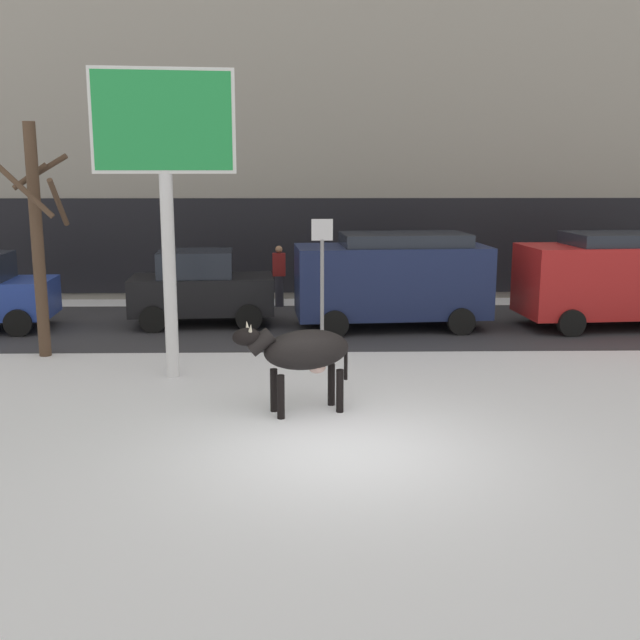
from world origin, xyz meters
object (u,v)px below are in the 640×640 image
(pedestrian_far_left, at_px, (279,276))
(bare_tree_left_lot, at_px, (38,233))
(car_red_van, at_px, (617,277))
(billboard, at_px, (164,141))
(pedestrian_near_billboard, at_px, (630,275))
(car_black_hatchback, at_px, (201,288))
(car_navy_van, at_px, (392,278))
(pedestrian_by_cars, at_px, (396,275))
(street_sign, at_px, (322,275))
(cow_black, at_px, (302,352))

(pedestrian_far_left, height_order, bare_tree_left_lot, bare_tree_left_lot)
(car_red_van, distance_m, pedestrian_far_left, 8.89)
(billboard, bearing_deg, pedestrian_far_left, 76.56)
(pedestrian_near_billboard, bearing_deg, pedestrian_far_left, 180.00)
(car_black_hatchback, height_order, pedestrian_far_left, car_black_hatchback)
(car_navy_van, bearing_deg, car_red_van, 0.05)
(pedestrian_by_cars, distance_m, street_sign, 6.05)
(car_navy_van, height_order, pedestrian_near_billboard, car_navy_van)
(pedestrian_by_cars, relative_size, pedestrian_far_left, 1.00)
(cow_black, height_order, street_sign, street_sign)
(billboard, height_order, car_navy_van, billboard)
(bare_tree_left_lot, bearing_deg, car_red_van, 11.58)
(pedestrian_near_billboard, bearing_deg, bare_tree_left_lot, -158.81)
(cow_black, bearing_deg, street_sign, 84.22)
(pedestrian_by_cars, distance_m, pedestrian_far_left, 3.31)
(billboard, bearing_deg, street_sign, 32.48)
(pedestrian_near_billboard, distance_m, bare_tree_left_lot, 15.83)
(pedestrian_far_left, bearing_deg, car_navy_van, -46.69)
(pedestrian_near_billboard, bearing_deg, billboard, -147.90)
(car_navy_van, xyz_separation_m, street_sign, (-1.77, -2.54, 0.43))
(cow_black, distance_m, car_navy_van, 6.90)
(pedestrian_by_cars, xyz_separation_m, street_sign, (-2.23, -5.57, 0.79))
(car_black_hatchback, xyz_separation_m, car_navy_van, (4.71, -0.51, 0.32))
(car_navy_van, bearing_deg, cow_black, -108.38)
(bare_tree_left_lot, distance_m, street_sign, 5.84)
(car_red_van, height_order, pedestrian_near_billboard, car_red_van)
(bare_tree_left_lot, bearing_deg, pedestrian_far_left, 50.53)
(billboard, distance_m, street_sign, 4.28)
(billboard, relative_size, street_sign, 1.97)
(cow_black, bearing_deg, bare_tree_left_lot, 144.14)
(billboard, relative_size, pedestrian_far_left, 3.21)
(car_black_hatchback, relative_size, pedestrian_near_billboard, 2.09)
(car_black_hatchback, bearing_deg, cow_black, -70.20)
(car_red_van, bearing_deg, pedestrian_far_left, 160.14)
(cow_black, bearing_deg, car_navy_van, 71.62)
(billboard, xyz_separation_m, pedestrian_near_billboard, (11.76, 7.37, -3.43))
(car_black_hatchback, distance_m, bare_tree_left_lot, 4.55)
(pedestrian_near_billboard, bearing_deg, street_sign, -148.02)
(billboard, bearing_deg, cow_black, -41.96)
(billboard, relative_size, pedestrian_by_cars, 3.21)
(pedestrian_near_billboard, bearing_deg, car_black_hatchback, -168.03)
(car_black_hatchback, distance_m, car_navy_van, 4.75)
(car_navy_van, relative_size, pedestrian_near_billboard, 2.74)
(billboard, xyz_separation_m, bare_tree_left_lot, (-2.92, 1.68, -1.75))
(car_black_hatchback, relative_size, car_red_van, 0.77)
(bare_tree_left_lot, bearing_deg, street_sign, 1.25)
(pedestrian_far_left, xyz_separation_m, street_sign, (1.08, -5.57, 0.79))
(car_black_hatchback, height_order, car_red_van, car_red_van)
(billboard, xyz_separation_m, pedestrian_by_cars, (5.07, 7.37, -3.43))
(car_black_hatchback, relative_size, pedestrian_far_left, 2.09)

